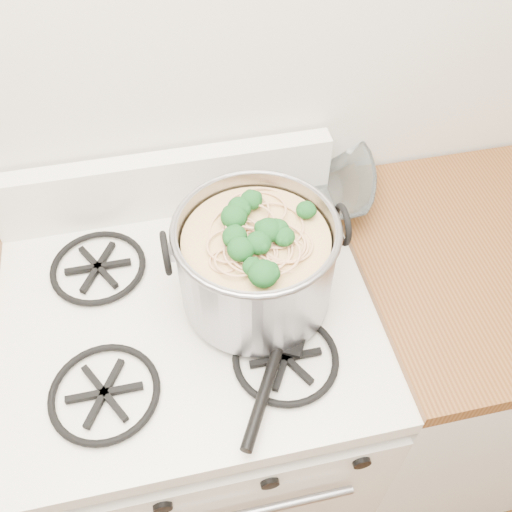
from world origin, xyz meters
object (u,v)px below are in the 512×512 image
Objects in this scene: stock_pot at (256,263)px; spatula at (285,326)px; gas_range at (203,412)px; glass_bowl at (310,189)px.

spatula is at bearing -69.30° from stock_pot.
gas_range is 0.60m from stock_pot.
spatula is (0.04, -0.10, -0.09)m from stock_pot.
stock_pot is at bearing 139.56° from spatula.
gas_range is 0.66m from glass_bowl.
stock_pot is 1.10× the size of spatula.
spatula is at bearing -26.54° from gas_range.
glass_bowl is at bearing 96.12° from spatula.
stock_pot reaches higher than spatula.
spatula is 0.38m from glass_bowl.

